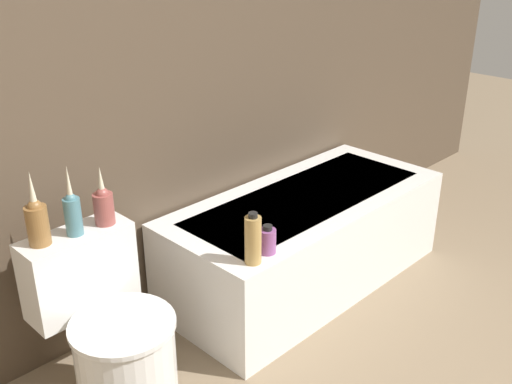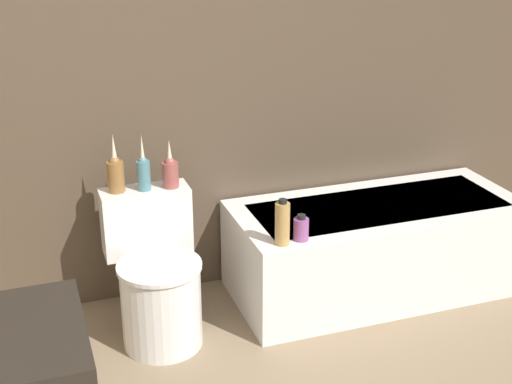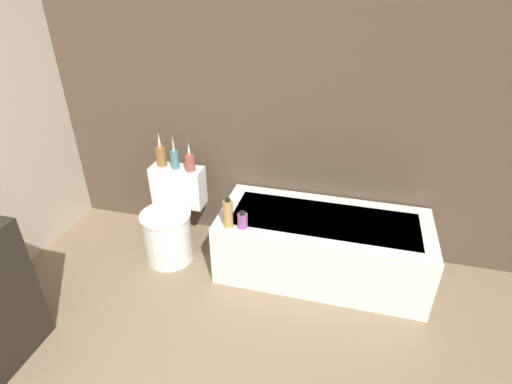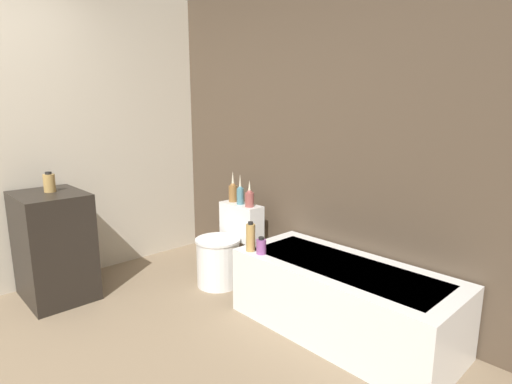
{
  "view_description": "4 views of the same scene",
  "coord_description": "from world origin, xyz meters",
  "px_view_note": "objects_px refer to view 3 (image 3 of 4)",
  "views": [
    {
      "loc": [
        -1.3,
        0.31,
        1.73
      ],
      "look_at": [
        0.34,
        1.93,
        0.7
      ],
      "focal_mm": 42.0,
      "sensor_mm": 36.0,
      "label": 1
    },
    {
      "loc": [
        -0.91,
        -0.94,
        1.93
      ],
      "look_at": [
        0.04,
        1.77,
        0.76
      ],
      "focal_mm": 50.0,
      "sensor_mm": 36.0,
      "label": 2
    },
    {
      "loc": [
        0.93,
        -0.37,
        2.08
      ],
      "look_at": [
        0.34,
        1.92,
        0.71
      ],
      "focal_mm": 28.0,
      "sensor_mm": 36.0,
      "label": 3
    },
    {
      "loc": [
        2.23,
        -0.1,
        1.5
      ],
      "look_at": [
        0.13,
        1.88,
        0.91
      ],
      "focal_mm": 28.0,
      "sensor_mm": 36.0,
      "label": 4
    }
  ],
  "objects_px": {
    "toilet": "(171,221)",
    "shampoo_bottle_short": "(242,220)",
    "bathtub": "(322,245)",
    "vase_gold": "(161,154)",
    "vase_bronze": "(190,161)",
    "vase_silver": "(175,158)",
    "shampoo_bottle_tall": "(228,214)"
  },
  "relations": [
    {
      "from": "toilet",
      "to": "shampoo_bottle_short",
      "type": "relative_size",
      "value": 5.41
    },
    {
      "from": "vase_silver",
      "to": "shampoo_bottle_short",
      "type": "height_order",
      "value": "vase_silver"
    },
    {
      "from": "bathtub",
      "to": "shampoo_bottle_tall",
      "type": "distance_m",
      "value": 0.77
    },
    {
      "from": "vase_silver",
      "to": "vase_gold",
      "type": "bearing_deg",
      "value": 170.0
    },
    {
      "from": "vase_gold",
      "to": "vase_bronze",
      "type": "height_order",
      "value": "vase_gold"
    },
    {
      "from": "vase_silver",
      "to": "shampoo_bottle_tall",
      "type": "distance_m",
      "value": 0.69
    },
    {
      "from": "shampoo_bottle_short",
      "to": "bathtub",
      "type": "bearing_deg",
      "value": 24.47
    },
    {
      "from": "toilet",
      "to": "vase_silver",
      "type": "height_order",
      "value": "vase_silver"
    },
    {
      "from": "bathtub",
      "to": "vase_silver",
      "type": "relative_size",
      "value": 5.53
    },
    {
      "from": "bathtub",
      "to": "vase_gold",
      "type": "xyz_separation_m",
      "value": [
        -1.31,
        0.14,
        0.53
      ]
    },
    {
      "from": "toilet",
      "to": "vase_silver",
      "type": "distance_m",
      "value": 0.51
    },
    {
      "from": "vase_bronze",
      "to": "vase_gold",
      "type": "bearing_deg",
      "value": 174.13
    },
    {
      "from": "vase_gold",
      "to": "vase_silver",
      "type": "height_order",
      "value": "vase_gold"
    },
    {
      "from": "toilet",
      "to": "shampoo_bottle_short",
      "type": "xyz_separation_m",
      "value": [
        0.65,
        -0.18,
        0.24
      ]
    },
    {
      "from": "shampoo_bottle_tall",
      "to": "bathtub",
      "type": "bearing_deg",
      "value": 22.13
    },
    {
      "from": "vase_silver",
      "to": "toilet",
      "type": "bearing_deg",
      "value": -90.0
    },
    {
      "from": "bathtub",
      "to": "toilet",
      "type": "xyz_separation_m",
      "value": [
        -1.19,
        -0.06,
        0.05
      ]
    },
    {
      "from": "vase_gold",
      "to": "vase_bronze",
      "type": "distance_m",
      "value": 0.25
    },
    {
      "from": "toilet",
      "to": "shampoo_bottle_tall",
      "type": "height_order",
      "value": "shampoo_bottle_tall"
    },
    {
      "from": "bathtub",
      "to": "vase_silver",
      "type": "height_order",
      "value": "vase_silver"
    },
    {
      "from": "vase_silver",
      "to": "shampoo_bottle_tall",
      "type": "height_order",
      "value": "vase_silver"
    },
    {
      "from": "vase_gold",
      "to": "vase_bronze",
      "type": "bearing_deg",
      "value": -5.87
    },
    {
      "from": "bathtub",
      "to": "vase_gold",
      "type": "relative_size",
      "value": 5.4
    },
    {
      "from": "bathtub",
      "to": "vase_bronze",
      "type": "xyz_separation_m",
      "value": [
        -1.06,
        0.12,
        0.51
      ]
    },
    {
      "from": "bathtub",
      "to": "shampoo_bottle_short",
      "type": "relative_size",
      "value": 12.04
    },
    {
      "from": "vase_bronze",
      "to": "vase_silver",
      "type": "bearing_deg",
      "value": 178.32
    },
    {
      "from": "vase_bronze",
      "to": "shampoo_bottle_short",
      "type": "relative_size",
      "value": 1.87
    },
    {
      "from": "shampoo_bottle_tall",
      "to": "shampoo_bottle_short",
      "type": "relative_size",
      "value": 1.76
    },
    {
      "from": "vase_bronze",
      "to": "shampoo_bottle_tall",
      "type": "bearing_deg",
      "value": -41.69
    },
    {
      "from": "bathtub",
      "to": "toilet",
      "type": "relative_size",
      "value": 2.22
    },
    {
      "from": "vase_silver",
      "to": "shampoo_bottle_short",
      "type": "relative_size",
      "value": 2.18
    },
    {
      "from": "shampoo_bottle_short",
      "to": "vase_bronze",
      "type": "bearing_deg",
      "value": 145.16
    }
  ]
}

